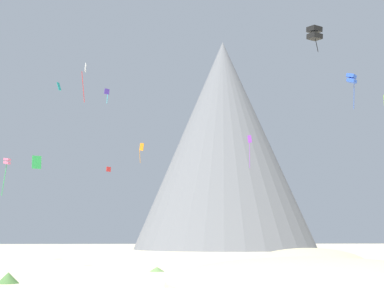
% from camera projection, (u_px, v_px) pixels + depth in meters
% --- Properties ---
extents(ground_plane, '(400.00, 400.00, 0.00)m').
position_uv_depth(ground_plane, '(260.00, 284.00, 35.25)').
color(ground_plane, beige).
extents(dune_foreground_left, '(21.76, 26.35, 4.01)m').
position_uv_depth(dune_foreground_left, '(308.00, 268.00, 53.19)').
color(dune_foreground_left, beige).
rests_on(dune_foreground_left, ground_plane).
extents(bush_near_left, '(1.51, 1.51, 0.42)m').
position_uv_depth(bush_near_left, '(157.00, 269.00, 47.96)').
color(bush_near_left, '#668C4C').
rests_on(bush_near_left, ground_plane).
extents(bush_near_right, '(2.02, 2.02, 0.75)m').
position_uv_depth(bush_near_right, '(8.00, 278.00, 35.75)').
color(bush_near_right, '#477238').
rests_on(bush_near_right, ground_plane).
extents(bush_mid_center, '(1.48, 1.48, 1.00)m').
position_uv_depth(bush_mid_center, '(361.00, 269.00, 43.96)').
color(bush_mid_center, '#668C4C').
rests_on(bush_mid_center, ground_plane).
extents(bush_low_patch, '(2.71, 2.71, 0.55)m').
position_uv_depth(bush_low_patch, '(354.00, 267.00, 49.98)').
color(bush_low_patch, '#386633').
rests_on(bush_low_patch, ground_plane).
extents(rock_massif, '(52.67, 52.67, 55.07)m').
position_uv_depth(rock_massif, '(225.00, 152.00, 137.26)').
color(rock_massif, slate).
rests_on(rock_massif, ground_plane).
extents(kite_orange_mid, '(0.83, 0.60, 3.61)m').
position_uv_depth(kite_orange_mid, '(141.00, 149.00, 94.00)').
color(kite_orange_mid, orange).
extents(kite_rainbow_low, '(0.91, 0.88, 5.10)m').
position_uv_depth(kite_rainbow_low, '(7.00, 163.00, 70.32)').
color(kite_rainbow_low, '#E5668C').
extents(kite_red_low, '(0.72, 0.53, 0.79)m').
position_uv_depth(kite_red_low, '(109.00, 169.00, 81.87)').
color(kite_red_low, red).
extents(kite_blue_high, '(1.68, 1.68, 5.36)m').
position_uv_depth(kite_blue_high, '(352.00, 79.00, 76.80)').
color(kite_blue_high, blue).
extents(kite_white_mid, '(0.56, 0.73, 5.35)m').
position_uv_depth(kite_white_mid, '(85.00, 75.00, 69.51)').
color(kite_white_mid, white).
extents(kite_teal_mid, '(0.59, 0.90, 1.29)m').
position_uv_depth(kite_teal_mid, '(59.00, 86.00, 75.50)').
color(kite_teal_mid, teal).
extents(kite_violet_mid, '(0.80, 0.19, 5.82)m').
position_uv_depth(kite_violet_mid, '(250.00, 145.00, 91.60)').
color(kite_violet_mid, purple).
extents(kite_indigo_high, '(0.91, 0.58, 2.58)m').
position_uv_depth(kite_indigo_high, '(107.00, 93.00, 88.57)').
color(kite_indigo_high, '#5138B2').
extents(kite_black_mid, '(1.74, 1.77, 3.05)m').
position_uv_depth(kite_black_mid, '(314.00, 33.00, 59.03)').
color(kite_black_mid, black).
extents(kite_green_low, '(0.92, 0.55, 1.39)m').
position_uv_depth(kite_green_low, '(37.00, 162.00, 54.94)').
color(kite_green_low, green).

